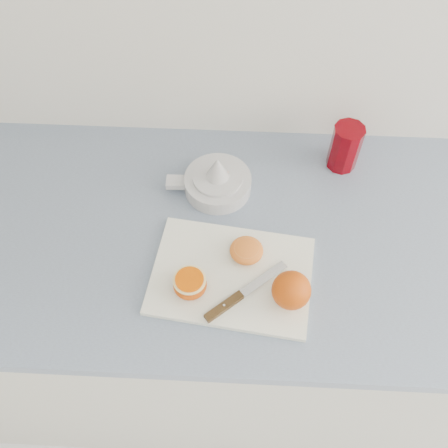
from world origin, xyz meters
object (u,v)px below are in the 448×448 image
(counter, at_px, (263,317))
(cutting_board, at_px, (232,275))
(half_orange, at_px, (190,284))
(citrus_juicer, at_px, (217,181))
(red_tumbler, at_px, (345,148))

(counter, height_order, cutting_board, cutting_board)
(cutting_board, bearing_deg, half_orange, -155.09)
(counter, xyz_separation_m, cutting_board, (-0.09, -0.11, 0.45))
(counter, xyz_separation_m, citrus_juicer, (-0.13, 0.11, 0.47))
(cutting_board, height_order, red_tumbler, red_tumbler)
(half_orange, height_order, citrus_juicer, citrus_juicer)
(half_orange, relative_size, red_tumbler, 0.57)
(cutting_board, height_order, citrus_juicer, citrus_juicer)
(counter, bearing_deg, cutting_board, -129.11)
(counter, distance_m, cutting_board, 0.47)
(half_orange, xyz_separation_m, citrus_juicer, (0.04, 0.26, -0.00))
(counter, height_order, half_orange, half_orange)
(citrus_juicer, bearing_deg, half_orange, -98.06)
(citrus_juicer, bearing_deg, red_tumbler, 17.20)
(citrus_juicer, xyz_separation_m, red_tumbler, (0.29, 0.09, 0.03))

